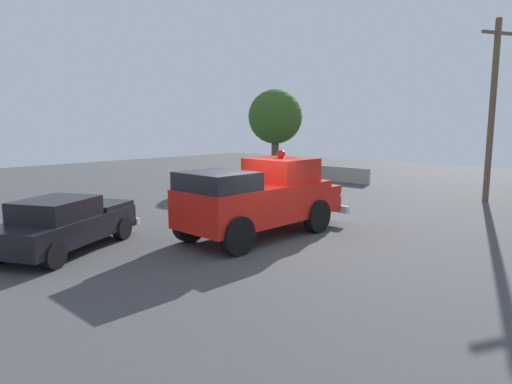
{
  "coord_description": "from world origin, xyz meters",
  "views": [
    {
      "loc": [
        -8.31,
        9.41,
        3.38
      ],
      "look_at": [
        0.57,
        -0.55,
        1.38
      ],
      "focal_mm": 31.55,
      "sensor_mm": 36.0,
      "label": 1
    }
  ],
  "objects": [
    {
      "name": "classic_hot_rod",
      "position": [
        3.45,
        3.96,
        0.75
      ],
      "size": [
        3.56,
        4.73,
        1.46
      ],
      "color": "black",
      "rests_on": "ground"
    },
    {
      "name": "ground_plane",
      "position": [
        0.0,
        0.0,
        0.0
      ],
      "size": [
        60.0,
        60.0,
        0.0
      ],
      "primitive_type": "plane",
      "color": "#424244"
    },
    {
      "name": "traffic_cone",
      "position": [
        5.82,
        -2.08,
        0.31
      ],
      "size": [
        0.4,
        0.4,
        0.64
      ],
      "color": "orange",
      "rests_on": "ground"
    },
    {
      "name": "utility_pole",
      "position": [
        -2.81,
        -12.08,
        4.05
      ],
      "size": [
        0.91,
        1.55,
        7.81
      ],
      "color": "brown",
      "rests_on": "ground"
    },
    {
      "name": "vintage_fire_truck",
      "position": [
        0.56,
        -0.78,
        1.2
      ],
      "size": [
        2.47,
        6.02,
        2.59
      ],
      "color": "black",
      "rests_on": "ground"
    },
    {
      "name": "background_fence",
      "position": [
        8.4,
        -13.73,
        0.45
      ],
      "size": [
        9.42,
        0.12,
        0.9
      ],
      "color": "#A8A393",
      "rests_on": "ground"
    },
    {
      "name": "spectator_seated",
      "position": [
        3.77,
        -3.91,
        0.7
      ],
      "size": [
        0.65,
        0.61,
        1.29
      ],
      "color": "#383842",
      "rests_on": "ground"
    },
    {
      "name": "lawn_chair_near_truck",
      "position": [
        3.88,
        -3.99,
        0.59
      ],
      "size": [
        0.69,
        0.68,
        1.02
      ],
      "color": "#B7BABF",
      "rests_on": "ground"
    },
    {
      "name": "oak_tree_right",
      "position": [
        9.46,
        -12.31,
        3.83
      ],
      "size": [
        3.33,
        3.33,
        5.53
      ],
      "color": "brown",
      "rests_on": "ground"
    }
  ]
}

